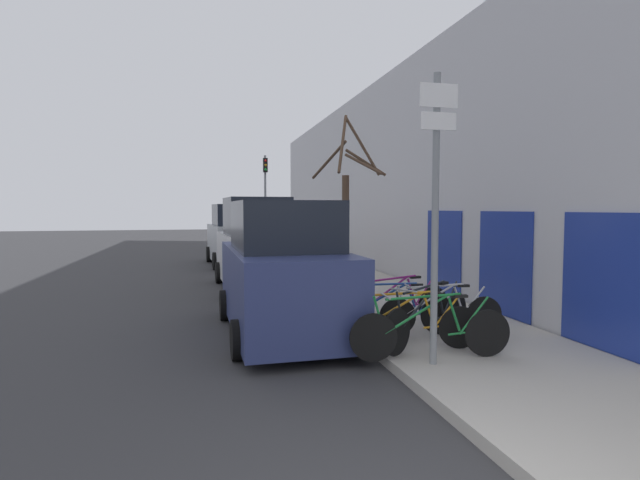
{
  "coord_description": "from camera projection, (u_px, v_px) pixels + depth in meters",
  "views": [
    {
      "loc": [
        -1.49,
        -2.71,
        2.25
      ],
      "look_at": [
        0.71,
        6.6,
        1.63
      ],
      "focal_mm": 28.0,
      "sensor_mm": 36.0,
      "label": 1
    }
  ],
  "objects": [
    {
      "name": "parked_car_1",
      "position": [
        256.0,
        248.0,
        13.84
      ],
      "size": [
        2.17,
        4.34,
        2.53
      ],
      "rotation": [
        0.0,
        0.0,
        0.05
      ],
      "color": "silver",
      "rests_on": "ground"
    },
    {
      "name": "bicycle_0",
      "position": [
        431.0,
        331.0,
        6.9
      ],
      "size": [
        2.31,
        0.44,
        0.92
      ],
      "rotation": [
        0.0,
        0.0,
        1.48
      ],
      "color": "black",
      "rests_on": "sidewalk_curb"
    },
    {
      "name": "ground_plane",
      "position": [
        258.0,
        288.0,
        14.0
      ],
      "size": [
        80.0,
        80.0,
        0.0
      ],
      "primitive_type": "plane",
      "color": "#333335"
    },
    {
      "name": "bicycle_5",
      "position": [
        396.0,
        304.0,
        8.9
      ],
      "size": [
        2.21,
        0.58,
        0.89
      ],
      "rotation": [
        0.0,
        0.0,
        1.77
      ],
      "color": "black",
      "rests_on": "sidewalk_curb"
    },
    {
      "name": "building_facade",
      "position": [
        373.0,
        180.0,
        17.45
      ],
      "size": [
        0.23,
        32.0,
        6.5
      ],
      "color": "#BCBCC1",
      "rests_on": "ground"
    },
    {
      "name": "bicycle_4",
      "position": [
        394.0,
        311.0,
        8.37
      ],
      "size": [
        2.01,
        0.81,
        0.86
      ],
      "rotation": [
        0.0,
        0.0,
        1.21
      ],
      "color": "black",
      "rests_on": "sidewalk_curb"
    },
    {
      "name": "signpost",
      "position": [
        436.0,
        205.0,
        6.58
      ],
      "size": [
        0.53,
        0.11,
        3.86
      ],
      "color": "gray",
      "rests_on": "sidewalk_curb"
    },
    {
      "name": "parked_car_2",
      "position": [
        236.0,
        237.0,
        19.62
      ],
      "size": [
        2.28,
        4.65,
        2.39
      ],
      "rotation": [
        0.0,
        0.0,
        0.07
      ],
      "color": "#B2B7BC",
      "rests_on": "ground"
    },
    {
      "name": "pedestrian_far",
      "position": [
        318.0,
        239.0,
        18.61
      ],
      "size": [
        0.42,
        0.36,
        1.62
      ],
      "rotation": [
        0.0,
        0.0,
        0.13
      ],
      "color": "#4C3D2D",
      "rests_on": "sidewalk_curb"
    },
    {
      "name": "bicycle_3",
      "position": [
        441.0,
        312.0,
        8.28
      ],
      "size": [
        2.09,
        0.45,
        0.85
      ],
      "rotation": [
        0.0,
        0.0,
        1.44
      ],
      "color": "black",
      "rests_on": "sidewalk_curb"
    },
    {
      "name": "pedestrian_near",
      "position": [
        322.0,
        242.0,
        16.62
      ],
      "size": [
        0.42,
        0.37,
        1.66
      ],
      "rotation": [
        0.0,
        0.0,
        0.29
      ],
      "color": "#4C3D2D",
      "rests_on": "sidewalk_curb"
    },
    {
      "name": "sidewalk_curb",
      "position": [
        324.0,
        271.0,
        17.31
      ],
      "size": [
        3.2,
        32.0,
        0.15
      ],
      "color": "#ADA89E",
      "rests_on": "ground"
    },
    {
      "name": "traffic_light",
      "position": [
        265.0,
        191.0,
        22.86
      ],
      "size": [
        0.2,
        0.3,
        4.5
      ],
      "color": "gray",
      "rests_on": "sidewalk_curb"
    },
    {
      "name": "parked_car_0",
      "position": [
        283.0,
        274.0,
        8.82
      ],
      "size": [
        2.13,
        4.41,
        2.37
      ],
      "rotation": [
        0.0,
        0.0,
        0.03
      ],
      "color": "navy",
      "rests_on": "ground"
    },
    {
      "name": "bicycle_1",
      "position": [
        408.0,
        324.0,
        7.39
      ],
      "size": [
        2.17,
        0.54,
        0.88
      ],
      "rotation": [
        0.0,
        0.0,
        1.39
      ],
      "color": "black",
      "rests_on": "sidewalk_curb"
    },
    {
      "name": "street_tree",
      "position": [
        347.0,
        220.0,
        10.25
      ],
      "size": [
        1.31,
        1.77,
        3.98
      ],
      "color": "#4C3828",
      "rests_on": "sidewalk_curb"
    },
    {
      "name": "bicycle_2",
      "position": [
        429.0,
        318.0,
        7.72
      ],
      "size": [
        2.07,
        1.43,
        0.94
      ],
      "rotation": [
        0.0,
        0.0,
        2.17
      ],
      "color": "black",
      "rests_on": "sidewalk_curb"
    }
  ]
}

